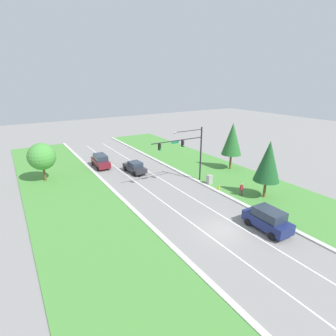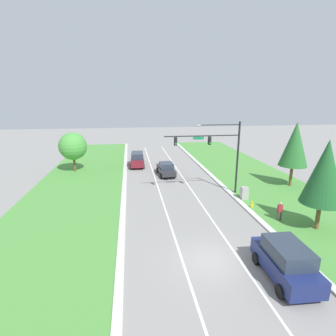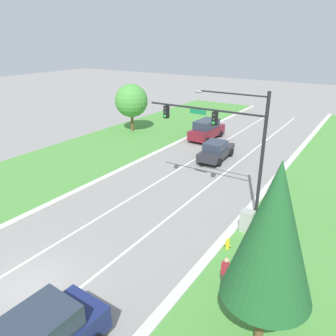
# 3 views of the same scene
# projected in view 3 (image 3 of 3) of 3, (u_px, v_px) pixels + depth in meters

# --- Properties ---
(ground_plane) EXTENTS (160.00, 160.00, 0.00)m
(ground_plane) POSITION_uv_depth(u_px,v_px,m) (30.00, 289.00, 14.42)
(ground_plane) COLOR gray
(lane_stripe_inner_left) EXTENTS (0.14, 81.00, 0.01)m
(lane_stripe_inner_left) POSITION_uv_depth(u_px,v_px,m) (6.00, 274.00, 15.32)
(lane_stripe_inner_left) COLOR white
(lane_stripe_inner_left) RESTS_ON ground_plane
(lane_stripe_inner_right) EXTENTS (0.14, 81.00, 0.01)m
(lane_stripe_inner_right) POSITION_uv_depth(u_px,v_px,m) (57.00, 306.00, 13.51)
(lane_stripe_inner_right) COLOR white
(lane_stripe_inner_right) RESTS_ON ground_plane
(traffic_signal_mast) EXTENTS (7.83, 0.41, 7.64)m
(traffic_signal_mast) POSITION_uv_depth(u_px,v_px,m) (227.00, 131.00, 19.48)
(traffic_signal_mast) COLOR black
(traffic_signal_mast) RESTS_ON ground_plane
(charcoal_sedan) EXTENTS (2.23, 4.78, 1.73)m
(charcoal_sedan) POSITION_uv_depth(u_px,v_px,m) (216.00, 151.00, 29.34)
(charcoal_sedan) COLOR #28282D
(charcoal_sedan) RESTS_ON ground_plane
(burgundy_suv) EXTENTS (2.22, 5.12, 2.12)m
(burgundy_suv) POSITION_uv_depth(u_px,v_px,m) (207.00, 130.00, 35.26)
(burgundy_suv) COLOR maroon
(burgundy_suv) RESTS_ON ground_plane
(utility_cabinet) EXTENTS (0.70, 0.60, 1.33)m
(utility_cabinet) POSITION_uv_depth(u_px,v_px,m) (247.00, 222.00, 18.40)
(utility_cabinet) COLOR #9E9E99
(utility_cabinet) RESTS_ON ground_plane
(pedestrian) EXTENTS (0.40, 0.22, 1.69)m
(pedestrian) POSITION_uv_depth(u_px,v_px,m) (226.00, 273.00, 14.01)
(pedestrian) COLOR #42382D
(pedestrian) RESTS_ON ground_plane
(fire_hydrant) EXTENTS (0.34, 0.20, 0.70)m
(fire_hydrant) POSITION_uv_depth(u_px,v_px,m) (228.00, 244.00, 16.94)
(fire_hydrant) COLOR gold
(fire_hydrant) RESTS_ON ground_plane
(oak_near_left_tree) EXTENTS (3.74, 3.74, 5.48)m
(oak_near_left_tree) POSITION_uv_depth(u_px,v_px,m) (131.00, 101.00, 37.23)
(oak_near_left_tree) COLOR brown
(oak_near_left_tree) RESTS_ON ground_plane
(conifer_far_right_tree) EXTENTS (3.04, 3.04, 7.07)m
(conifer_far_right_tree) POSITION_uv_depth(u_px,v_px,m) (273.00, 233.00, 10.22)
(conifer_far_right_tree) COLOR brown
(conifer_far_right_tree) RESTS_ON ground_plane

